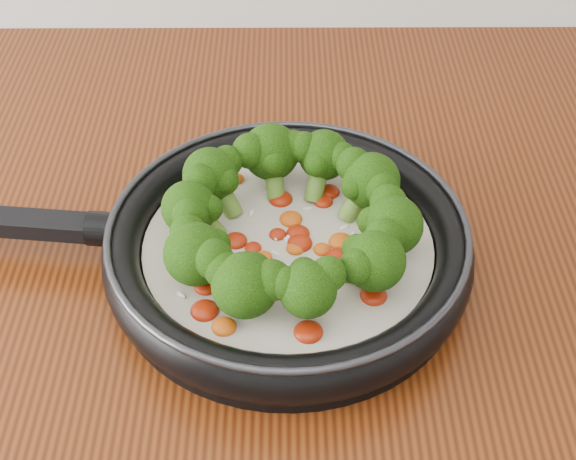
{
  "coord_description": "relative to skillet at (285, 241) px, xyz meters",
  "views": [
    {
      "loc": [
        0.11,
        0.51,
        1.43
      ],
      "look_at": [
        0.11,
        1.04,
        0.95
      ],
      "focal_mm": 50.42,
      "sensor_mm": 36.0,
      "label": 1
    }
  ],
  "objects": [
    {
      "name": "skillet",
      "position": [
        0.0,
        0.0,
        0.0
      ],
      "size": [
        0.53,
        0.36,
        0.1
      ],
      "color": "black",
      "rests_on": "counter"
    }
  ]
}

